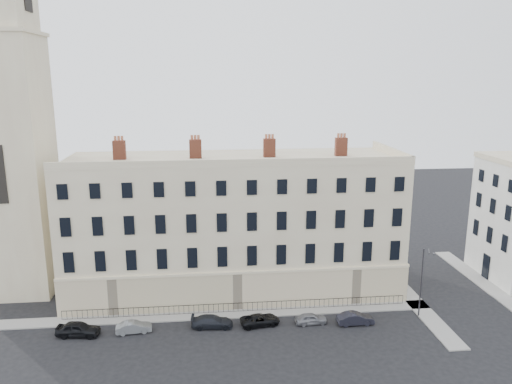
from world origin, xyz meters
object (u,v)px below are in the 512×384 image
streetlamp (422,280)px  car_b (134,327)px  car_e (311,318)px  car_c (212,322)px  car_d (260,320)px  car_f (355,319)px  car_a (78,329)px

streetlamp → car_b: bearing=-157.4°
car_b → car_e: (17.02, -0.02, -0.01)m
car_c → car_d: bearing=-87.0°
car_e → car_c: bearing=85.2°
car_e → car_b: bearing=86.9°
car_f → streetlamp: (6.88, 0.80, 3.42)m
car_d → car_f: car_f is taller
car_a → car_b: car_a is taller
car_c → car_e: (9.64, -0.29, -0.05)m
car_a → car_d: (17.10, 0.29, -0.15)m
streetlamp → car_f: bearing=-151.2°
car_b → car_e: 17.02m
car_b → streetlamp: (28.18, 0.22, 3.47)m
car_e → car_f: (4.28, -0.56, 0.06)m
car_b → car_e: bearing=-97.1°
car_a → car_e: (22.09, 0.06, -0.15)m
car_d → streetlamp: (16.15, 0.02, 3.48)m
car_b → car_f: 21.31m
car_b → car_f: bearing=-98.6°
car_b → car_d: size_ratio=0.86×
car_b → car_c: (7.38, 0.27, 0.04)m
car_a → car_b: 5.07m
car_a → car_d: bearing=-82.3°
car_d → car_e: bearing=-102.6°
car_a → car_f: bearing=-84.3°
car_d → car_f: size_ratio=1.07×
car_d → car_e: car_d is taller
car_c → car_b: bearing=95.9°
car_b → car_d: 12.03m
car_c → car_f: (13.92, -0.85, 0.01)m
car_b → car_c: car_c is taller
car_f → car_b: bearing=87.4°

